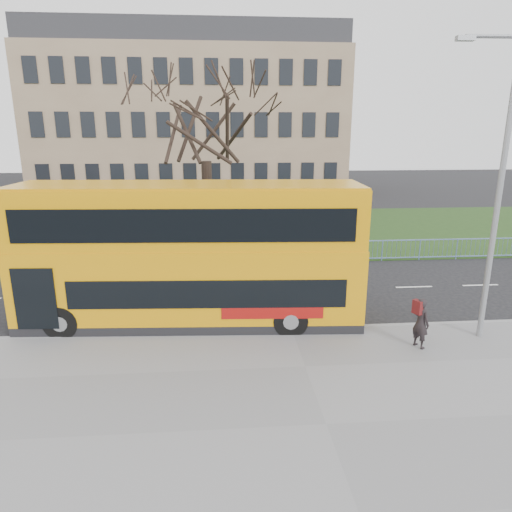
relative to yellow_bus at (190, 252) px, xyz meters
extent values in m
plane|color=black|center=(3.35, 0.51, -2.58)|extent=(120.00, 120.00, 0.00)
cube|color=slate|center=(3.35, -6.24, -2.52)|extent=(80.00, 10.50, 0.12)
cube|color=gray|center=(3.35, -1.04, -2.51)|extent=(80.00, 0.20, 0.14)
cube|color=#1C3613|center=(3.35, 14.81, -2.54)|extent=(80.00, 15.40, 0.08)
cube|color=#826A53|center=(-1.65, 35.51, 4.42)|extent=(30.00, 15.00, 14.00)
cube|color=orange|center=(0.00, 0.01, -1.12)|extent=(11.61, 3.39, 2.13)
cube|color=orange|center=(0.00, 0.01, 0.13)|extent=(11.61, 3.39, 0.37)
cube|color=orange|center=(0.00, 0.01, 1.27)|extent=(11.55, 3.33, 1.91)
cube|color=black|center=(0.58, -1.40, -1.03)|extent=(8.84, 0.55, 0.93)
cube|color=black|center=(-0.08, -1.34, 1.18)|extent=(10.54, 0.65, 1.04)
cylinder|color=black|center=(-4.16, -0.98, -2.01)|extent=(1.15, 0.37, 1.14)
cylinder|color=black|center=(3.26, -1.41, -2.01)|extent=(1.15, 0.37, 1.14)
imported|color=black|center=(7.05, -2.69, -1.67)|extent=(0.59, 0.69, 1.59)
cylinder|color=gray|center=(9.35, -2.08, 1.99)|extent=(0.18, 0.18, 8.90)
cylinder|color=gray|center=(8.57, -2.05, 6.44)|extent=(1.56, 0.17, 0.11)
cube|color=gray|center=(7.79, -2.02, 6.39)|extent=(0.51, 0.22, 0.13)
camera|label=1|loc=(1.04, -15.03, 4.00)|focal=32.00mm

